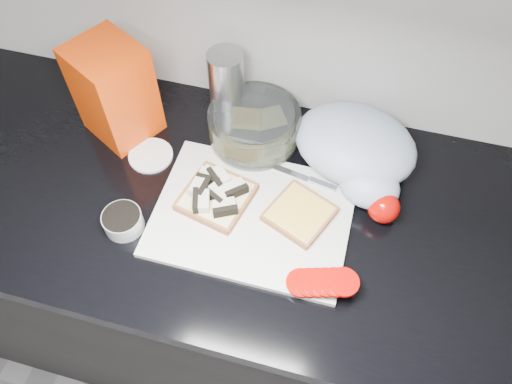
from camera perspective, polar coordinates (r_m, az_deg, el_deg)
base_cabinet at (r=1.48m, az=-1.81°, el=-10.86°), size 3.50×0.60×0.86m
countertop at (r=1.08m, az=-2.44°, el=-1.31°), size 3.50×0.64×0.04m
cutting_board at (r=1.03m, az=-0.43°, el=-2.70°), size 0.40×0.30×0.01m
bread_left at (r=1.04m, az=-4.57°, el=-0.34°), size 0.16×0.16×0.04m
bread_right at (r=1.02m, az=5.02°, el=-2.48°), size 0.16×0.16×0.02m
tomato_slices at (r=0.95m, az=7.56°, el=-10.21°), size 0.15×0.09×0.03m
knife at (r=1.08m, az=5.59°, el=1.64°), size 0.19×0.05×0.01m
seed_tub at (r=1.04m, az=-14.98°, el=-3.16°), size 0.08×0.08×0.04m
tub_lid at (r=1.15m, az=-11.94°, el=4.10°), size 0.12×0.12×0.01m
glass_bowl at (r=1.13m, az=-0.19°, el=7.42°), size 0.21×0.21×0.09m
bread_bag at (r=1.15m, az=-15.87°, el=10.99°), size 0.19×0.19×0.23m
steel_canister at (r=1.14m, az=-3.35°, el=11.78°), size 0.08×0.08×0.19m
grocery_bag at (r=1.09m, az=11.47°, el=4.76°), size 0.31×0.29×0.12m
whole_tomatoes at (r=1.04m, az=14.39°, el=-1.74°), size 0.07×0.07×0.07m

